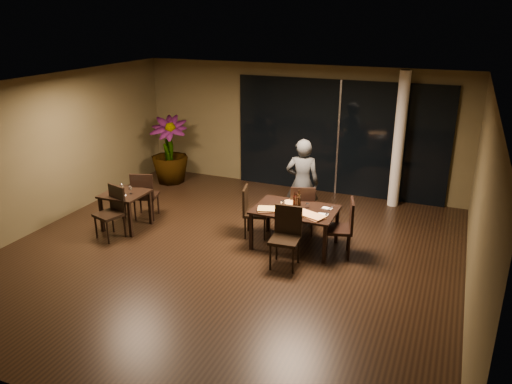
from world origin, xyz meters
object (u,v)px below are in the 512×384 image
object	(u,v)px
chair_main_near	(286,233)
potted_plant	(169,150)
chair_main_left	(252,209)
chair_side_near	(113,209)
diner	(302,183)
main_table	(295,212)
bottle_a	(295,200)
bottle_c	(299,199)
side_table	(125,199)
chair_main_far	(302,207)
chair_side_far	(144,193)
chair_main_right	(344,225)
bottle_b	(297,201)

from	to	relation	value
chair_main_near	potted_plant	bearing A→B (deg)	139.42
chair_main_left	chair_side_near	size ratio (longest dim) A/B	0.98
chair_main_near	diner	xyz separation A→B (m)	(-0.27, 1.71, 0.33)
main_table	chair_side_near	bearing A→B (deg)	-164.49
bottle_a	bottle_c	bearing A→B (deg)	38.03
chair_main_left	bottle_c	xyz separation A→B (m)	(0.95, 0.01, 0.35)
side_table	chair_main_far	size ratio (longest dim) A/B	0.78
chair_side_near	bottle_a	distance (m)	3.50
chair_main_left	chair_side_far	size ratio (longest dim) A/B	0.97
side_table	bottle_c	bearing A→B (deg)	10.45
side_table	potted_plant	size ratio (longest dim) A/B	0.48
chair_main_right	chair_main_left	bearing A→B (deg)	-109.94
diner	potted_plant	size ratio (longest dim) A/B	1.08
chair_main_near	bottle_c	world-z (taller)	bottle_c
chair_main_far	chair_main_right	bearing A→B (deg)	131.18
chair_main_left	bottle_b	distance (m)	1.01
potted_plant	bottle_b	xyz separation A→B (m)	(4.13, -2.30, 0.06)
main_table	side_table	world-z (taller)	same
chair_main_near	chair_main_right	world-z (taller)	chair_main_right
chair_main_left	chair_main_right	world-z (taller)	chair_main_right
diner	potted_plant	world-z (taller)	diner
main_table	bottle_a	size ratio (longest dim) A/B	5.16
main_table	diner	bearing A→B (deg)	100.52
bottle_c	bottle_a	bearing A→B (deg)	-141.97
chair_side_far	potted_plant	distance (m)	2.44
chair_main_near	potted_plant	size ratio (longest dim) A/B	0.62
side_table	chair_side_far	xyz separation A→B (m)	(0.09, 0.53, -0.05)
chair_main_near	bottle_a	xyz separation A→B (m)	(-0.13, 0.80, 0.31)
bottle_c	side_table	bearing A→B (deg)	-169.55
side_table	chair_side_near	xyz separation A→B (m)	(0.03, -0.44, -0.06)
chair_main_left	chair_side_near	distance (m)	2.67
main_table	bottle_b	distance (m)	0.23
chair_main_far	diner	xyz separation A→B (m)	(-0.15, 0.44, 0.34)
bottle_b	bottle_c	distance (m)	0.11
side_table	chair_main_far	xyz separation A→B (m)	(3.37, 1.05, -0.05)
chair_main_near	chair_main_left	distance (m)	1.32
potted_plant	bottle_a	world-z (taller)	potted_plant
side_table	chair_main_near	xyz separation A→B (m)	(3.48, -0.22, -0.04)
chair_main_near	bottle_c	distance (m)	0.92
chair_main_far	chair_side_far	xyz separation A→B (m)	(-3.28, -0.52, 0.00)
bottle_a	potted_plant	bearing A→B (deg)	151.16
diner	main_table	bearing A→B (deg)	88.67
bottle_a	bottle_b	xyz separation A→B (m)	(0.06, -0.06, 0.00)
chair_main_near	chair_side_far	world-z (taller)	chair_main_near
chair_main_near	main_table	bearing A→B (deg)	92.00
chair_main_near	chair_side_far	size ratio (longest dim) A/B	1.01
chair_main_far	chair_side_near	bearing A→B (deg)	6.09
chair_main_left	chair_side_near	world-z (taller)	chair_side_near
side_table	bottle_c	distance (m)	3.50
bottle_a	bottle_b	world-z (taller)	bottle_b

